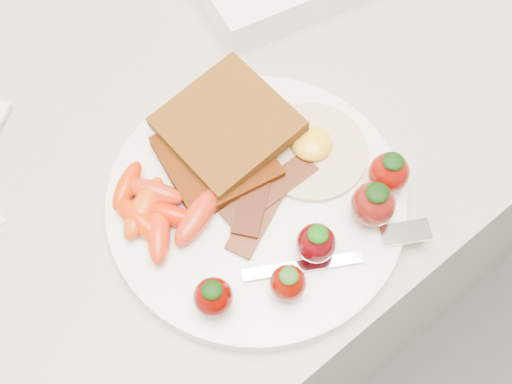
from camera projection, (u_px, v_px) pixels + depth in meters
counter at (198, 259)px, 1.05m from camera, size 2.00×0.60×0.90m
plate at (256, 201)px, 0.58m from camera, size 0.27×0.27×0.02m
toast_lower at (216, 158)px, 0.58m from camera, size 0.11×0.11×0.01m
toast_upper at (227, 124)px, 0.58m from camera, size 0.11×0.11×0.03m
fried_egg at (311, 149)px, 0.59m from camera, size 0.11×0.11×0.02m
bacon_strips at (263, 196)px, 0.57m from camera, size 0.11×0.09×0.01m
baby_carrots at (157, 211)px, 0.56m from camera, size 0.10×0.11×0.02m
strawberries at (330, 229)px, 0.54m from camera, size 0.22×0.06×0.05m
fork at (350, 251)px, 0.55m from camera, size 0.16×0.08×0.00m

